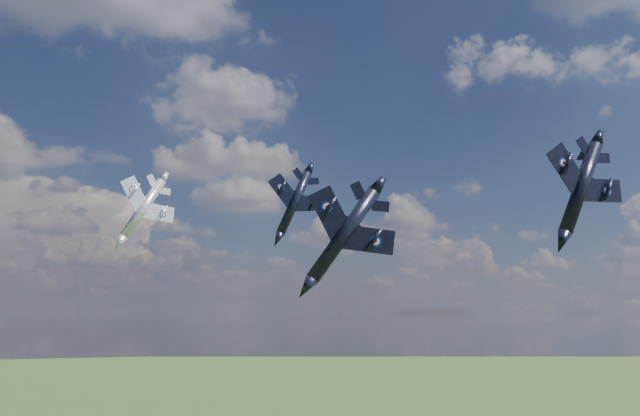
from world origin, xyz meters
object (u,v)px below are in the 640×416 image
object	(u,v)px
jet_lead_navy	(344,234)
jet_high_navy	(294,202)
jet_right_navy	(581,188)
jet_left_silver	(143,209)

from	to	relation	value
jet_lead_navy	jet_high_navy	bearing A→B (deg)	99.54
jet_right_navy	jet_left_silver	size ratio (longest dim) A/B	1.05
jet_lead_navy	jet_high_navy	xyz separation A→B (m)	(3.39, 34.62, 9.67)
jet_high_navy	jet_lead_navy	bearing A→B (deg)	-91.73
jet_left_silver	jet_high_navy	bearing A→B (deg)	-2.74
jet_left_silver	jet_right_navy	bearing A→B (deg)	-65.42
jet_lead_navy	jet_high_navy	distance (m)	36.11
jet_right_navy	jet_high_navy	world-z (taller)	jet_high_navy
jet_right_navy	jet_high_navy	bearing A→B (deg)	109.15
jet_lead_navy	jet_left_silver	world-z (taller)	jet_left_silver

